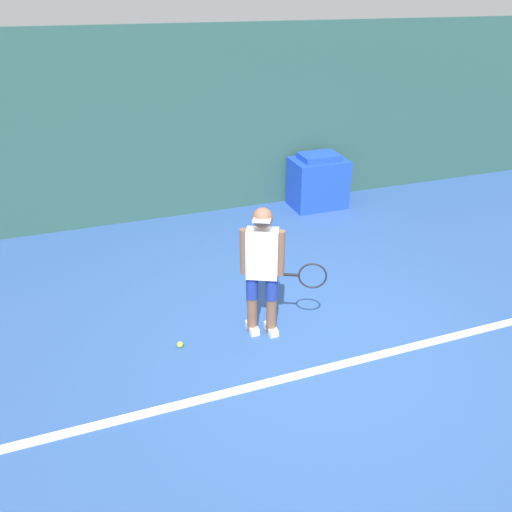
{
  "coord_description": "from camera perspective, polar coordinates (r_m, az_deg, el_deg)",
  "views": [
    {
      "loc": [
        -2.16,
        -4.07,
        3.54
      ],
      "look_at": [
        -0.53,
        0.53,
        0.9
      ],
      "focal_mm": 35.0,
      "sensor_mm": 36.0,
      "label": 1
    }
  ],
  "objects": [
    {
      "name": "ground_plane",
      "position": [
        5.81,
        6.74,
        -9.34
      ],
      "size": [
        24.0,
        24.0,
        0.0
      ],
      "primitive_type": "plane",
      "color": "#2D5193"
    },
    {
      "name": "back_wall",
      "position": [
        8.61,
        -4.62,
        14.84
      ],
      "size": [
        24.0,
        0.1,
        3.07
      ],
      "color": "#2D564C",
      "rests_on": "ground_plane"
    },
    {
      "name": "court_baseline",
      "position": [
        5.47,
        9.07,
        -12.3
      ],
      "size": [
        21.6,
        0.1,
        0.01
      ],
      "color": "white",
      "rests_on": "ground_plane"
    },
    {
      "name": "tennis_player",
      "position": [
        5.41,
        0.85,
        -1.32
      ],
      "size": [
        0.87,
        0.48,
        1.55
      ],
      "rotation": [
        0.0,
        0.0,
        -0.44
      ],
      "color": "brown",
      "rests_on": "ground_plane"
    },
    {
      "name": "tennis_ball",
      "position": [
        5.7,
        -8.67,
        -9.97
      ],
      "size": [
        0.07,
        0.07,
        0.07
      ],
      "color": "#D1E533",
      "rests_on": "ground_plane"
    },
    {
      "name": "covered_chair",
      "position": [
        9.11,
        7.07,
        8.44
      ],
      "size": [
        0.96,
        0.69,
        0.97
      ],
      "color": "blue",
      "rests_on": "ground_plane"
    }
  ]
}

